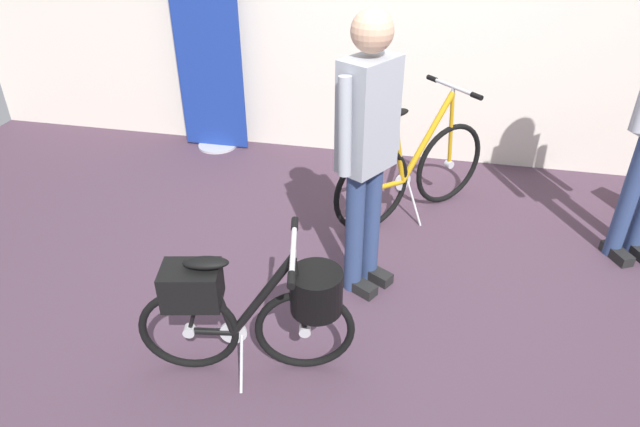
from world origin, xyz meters
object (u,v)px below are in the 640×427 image
(floor_banner_stand, at_px, (208,56))
(display_bike_left, at_px, (412,171))
(visitor_near_wall, at_px, (367,143))
(folding_bike_foreground, at_px, (254,307))

(floor_banner_stand, bearing_deg, display_bike_left, -24.39)
(display_bike_left, distance_m, visitor_near_wall, 1.10)
(folding_bike_foreground, height_order, visitor_near_wall, visitor_near_wall)
(floor_banner_stand, bearing_deg, visitor_near_wall, -46.78)
(floor_banner_stand, xyz_separation_m, folding_bike_foreground, (1.21, -2.56, -0.44))
(display_bike_left, bearing_deg, visitor_near_wall, -104.85)
(folding_bike_foreground, relative_size, display_bike_left, 1.07)
(folding_bike_foreground, bearing_deg, display_bike_left, 69.03)
(floor_banner_stand, xyz_separation_m, display_bike_left, (1.86, -0.85, -0.49))
(floor_banner_stand, relative_size, visitor_near_wall, 1.12)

